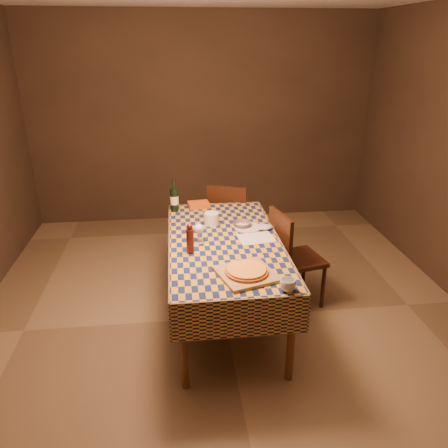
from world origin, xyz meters
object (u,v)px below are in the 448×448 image
object	(u,v)px
cutting_board	(246,274)
wine_bottle	(174,199)
chair_far	(229,219)
pizza	(246,271)
dining_table	(225,249)
chair_right	(290,253)
white_plate	(248,227)
bowl	(242,225)

from	to	relation	value
cutting_board	wine_bottle	size ratio (longest dim) A/B	1.18
chair_far	cutting_board	bearing A→B (deg)	-92.89
pizza	wine_bottle	xyz separation A→B (m)	(-0.49, 1.36, 0.08)
dining_table	chair_right	size ratio (longest dim) A/B	1.98
dining_table	white_plate	bearing A→B (deg)	45.26
pizza	chair_far	xyz separation A→B (m)	(0.09, 1.69, -0.29)
dining_table	chair_far	xyz separation A→B (m)	(0.17, 1.08, -0.17)
pizza	chair_far	size ratio (longest dim) A/B	0.42
pizza	wine_bottle	world-z (taller)	wine_bottle
dining_table	chair_right	world-z (taller)	chair_right
wine_bottle	chair_far	xyz separation A→B (m)	(0.58, 0.33, -0.37)
cutting_board	chair_far	bearing A→B (deg)	87.11
dining_table	chair_right	bearing A→B (deg)	15.92
cutting_board	bowl	world-z (taller)	bowl
wine_bottle	chair_right	distance (m)	1.24
cutting_board	white_plate	bearing A→B (deg)	79.91
cutting_board	pizza	xyz separation A→B (m)	(0.00, -0.00, 0.03)
chair_far	dining_table	bearing A→B (deg)	-98.97
bowl	chair_far	bearing A→B (deg)	91.26
bowl	white_plate	distance (m)	0.06
cutting_board	white_plate	size ratio (longest dim) A/B	1.56
dining_table	bowl	xyz separation A→B (m)	(0.19, 0.27, 0.10)
cutting_board	dining_table	bearing A→B (deg)	97.99
chair_far	chair_right	world-z (taller)	same
pizza	chair_right	distance (m)	1.00
pizza	white_plate	xyz separation A→B (m)	(0.15, 0.85, -0.03)
dining_table	chair_far	world-z (taller)	chair_far
pizza	bowl	size ratio (longest dim) A/B	2.37
bowl	chair_right	world-z (taller)	chair_right
pizza	chair_far	distance (m)	1.72
cutting_board	pizza	world-z (taller)	pizza
white_plate	chair_far	bearing A→B (deg)	94.43
pizza	cutting_board	bearing A→B (deg)	110.56
white_plate	chair_far	size ratio (longest dim) A/B	0.26
dining_table	bowl	world-z (taller)	bowl
chair_far	white_plate	bearing A→B (deg)	-85.57
bowl	wine_bottle	size ratio (longest dim) A/B	0.51
pizza	chair_right	bearing A→B (deg)	55.38
dining_table	white_plate	xyz separation A→B (m)	(0.24, 0.24, 0.08)
dining_table	wine_bottle	bearing A→B (deg)	118.64
cutting_board	white_plate	distance (m)	0.86
dining_table	chair_far	size ratio (longest dim) A/B	1.98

